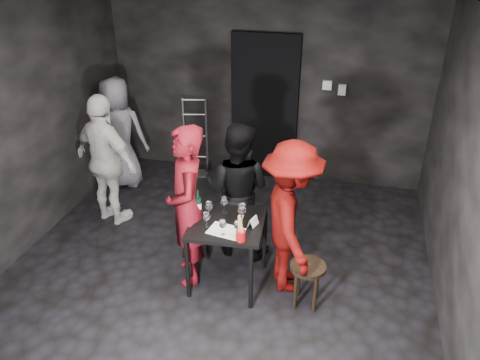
% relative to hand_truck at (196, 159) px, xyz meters
% --- Properties ---
extents(floor, '(4.50, 5.00, 0.02)m').
position_rel_hand_truck_xyz_m(floor, '(1.01, -2.26, -0.21)').
color(floor, black).
rests_on(floor, ground).
extents(ceiling, '(4.50, 5.00, 0.02)m').
position_rel_hand_truck_xyz_m(ceiling, '(1.01, -2.26, 2.49)').
color(ceiling, silver).
rests_on(ceiling, ground).
extents(wall_back, '(4.50, 0.04, 2.70)m').
position_rel_hand_truck_xyz_m(wall_back, '(1.01, 0.24, 1.14)').
color(wall_back, black).
rests_on(wall_back, ground).
extents(wall_left, '(0.04, 5.00, 2.70)m').
position_rel_hand_truck_xyz_m(wall_left, '(-1.24, -2.26, 1.14)').
color(wall_left, black).
rests_on(wall_left, ground).
extents(wall_right, '(0.04, 5.00, 2.70)m').
position_rel_hand_truck_xyz_m(wall_right, '(3.26, -2.26, 1.14)').
color(wall_right, black).
rests_on(wall_right, ground).
extents(doorway, '(0.95, 0.10, 2.10)m').
position_rel_hand_truck_xyz_m(doorway, '(1.01, 0.18, 0.84)').
color(doorway, black).
rests_on(doorway, ground).
extents(wallbox_upper, '(0.12, 0.06, 0.12)m').
position_rel_hand_truck_xyz_m(wallbox_upper, '(1.86, 0.19, 1.24)').
color(wallbox_upper, '#B7B7B2').
rests_on(wallbox_upper, wall_back).
extents(wallbox_lower, '(0.10, 0.06, 0.14)m').
position_rel_hand_truck_xyz_m(wallbox_lower, '(2.06, 0.19, 1.19)').
color(wallbox_lower, '#B7B7B2').
rests_on(wallbox_lower, wall_back).
extents(hand_truck, '(0.39, 0.33, 1.16)m').
position_rel_hand_truck_xyz_m(hand_truck, '(0.00, 0.00, 0.00)').
color(hand_truck, '#B2B2B7').
rests_on(hand_truck, floor).
extents(tasting_table, '(0.72, 0.72, 0.75)m').
position_rel_hand_truck_xyz_m(tasting_table, '(1.17, -2.34, 0.44)').
color(tasting_table, black).
rests_on(tasting_table, floor).
extents(stool, '(0.35, 0.35, 0.47)m').
position_rel_hand_truck_xyz_m(stool, '(2.00, -2.46, 0.16)').
color(stool, black).
rests_on(stool, floor).
extents(server_red, '(0.72, 0.84, 1.94)m').
position_rel_hand_truck_xyz_m(server_red, '(0.75, -2.33, 0.76)').
color(server_red, maroon).
rests_on(server_red, floor).
extents(woman_black, '(0.82, 0.50, 1.62)m').
position_rel_hand_truck_xyz_m(woman_black, '(1.12, -1.75, 0.59)').
color(woman_black, black).
rests_on(woman_black, floor).
extents(man_maroon, '(0.86, 1.22, 1.71)m').
position_rel_hand_truck_xyz_m(man_maroon, '(1.78, -2.21, 0.64)').
color(man_maroon, '#4F0604').
rests_on(man_maroon, floor).
extents(bystander_cream, '(1.18, 0.84, 1.82)m').
position_rel_hand_truck_xyz_m(bystander_cream, '(-0.57, -1.54, 0.70)').
color(bystander_cream, silver).
rests_on(bystander_cream, floor).
extents(bystander_grey, '(0.85, 0.52, 1.66)m').
position_rel_hand_truck_xyz_m(bystander_grey, '(-0.89, -0.61, 0.61)').
color(bystander_grey, slate).
rests_on(bystander_grey, floor).
extents(tasting_mat, '(0.36, 0.27, 0.00)m').
position_rel_hand_truck_xyz_m(tasting_mat, '(1.20, -2.50, 0.54)').
color(tasting_mat, white).
rests_on(tasting_mat, tasting_table).
extents(wine_glass_a, '(0.09, 0.09, 0.18)m').
position_rel_hand_truck_xyz_m(wine_glass_a, '(1.00, -2.48, 0.62)').
color(wine_glass_a, white).
rests_on(wine_glass_a, tasting_table).
extents(wine_glass_b, '(0.08, 0.08, 0.20)m').
position_rel_hand_truck_xyz_m(wine_glass_b, '(0.98, -2.31, 0.63)').
color(wine_glass_b, white).
rests_on(wine_glass_b, tasting_table).
extents(wine_glass_c, '(0.09, 0.09, 0.20)m').
position_rel_hand_truck_xyz_m(wine_glass_c, '(1.09, -2.18, 0.63)').
color(wine_glass_c, white).
rests_on(wine_glass_c, tasting_table).
extents(wine_glass_d, '(0.08, 0.08, 0.18)m').
position_rel_hand_truck_xyz_m(wine_glass_d, '(1.19, -2.57, 0.63)').
color(wine_glass_d, white).
rests_on(wine_glass_d, tasting_table).
extents(wine_glass_e, '(0.08, 0.08, 0.18)m').
position_rel_hand_truck_xyz_m(wine_glass_e, '(1.33, -2.56, 0.63)').
color(wine_glass_e, white).
rests_on(wine_glass_e, tasting_table).
extents(wine_glass_f, '(0.10, 0.10, 0.22)m').
position_rel_hand_truck_xyz_m(wine_glass_f, '(1.31, -2.31, 0.65)').
color(wine_glass_f, white).
rests_on(wine_glass_f, tasting_table).
extents(wine_bottle, '(0.07, 0.07, 0.29)m').
position_rel_hand_truck_xyz_m(wine_bottle, '(0.86, -2.30, 0.65)').
color(wine_bottle, black).
rests_on(wine_bottle, tasting_table).
extents(breadstick_cup, '(0.09, 0.09, 0.28)m').
position_rel_hand_truck_xyz_m(breadstick_cup, '(1.37, -2.61, 0.66)').
color(breadstick_cup, '#9F0C0E').
rests_on(breadstick_cup, tasting_table).
extents(reserved_card, '(0.10, 0.13, 0.09)m').
position_rel_hand_truck_xyz_m(reserved_card, '(1.41, -2.34, 0.58)').
color(reserved_card, white).
rests_on(reserved_card, tasting_table).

